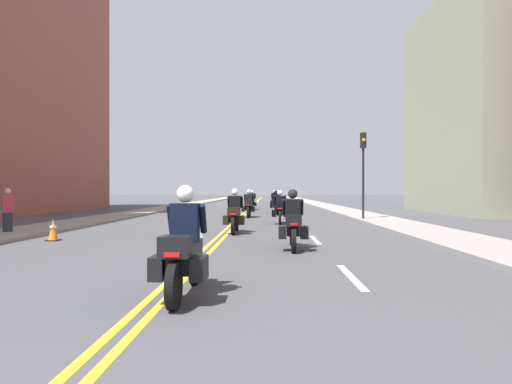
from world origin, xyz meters
name	(u,v)px	position (x,y,z in m)	size (l,w,h in m)	color
ground_plane	(253,205)	(0.00, 48.00, 0.00)	(264.00, 264.00, 0.00)	#444549
sidewalk_left	(186,205)	(-7.42, 48.00, 0.06)	(2.48, 144.00, 0.12)	gray
sidewalk_right	(321,205)	(7.42, 48.00, 0.06)	(2.48, 144.00, 0.12)	gray
centreline_yellow_inner	(252,205)	(-0.12, 48.00, 0.00)	(0.12, 132.00, 0.01)	yellow
centreline_yellow_outer	(254,205)	(0.12, 48.00, 0.00)	(0.12, 132.00, 0.01)	yellow
lane_dashes_white	(291,215)	(3.09, 29.00, 0.00)	(0.14, 56.40, 0.01)	silver
building_right_1	(488,106)	(17.17, 31.54, 7.57)	(7.52, 13.97, 15.14)	#989C83
motorcycle_0	(184,252)	(0.37, 6.35, 0.66)	(0.76, 2.21, 1.64)	black
motorcycle_1	(293,225)	(2.25, 11.69, 0.65)	(0.77, 2.21, 1.60)	black
motorcycle_2	(235,215)	(0.37, 16.14, 0.67)	(0.76, 2.22, 1.65)	black
motorcycle_3	(280,210)	(2.17, 20.93, 0.66)	(0.78, 2.19, 1.59)	black
motorcycle_4	(249,206)	(0.46, 25.93, 0.66)	(0.77, 2.28, 1.65)	black
motorcycle_5	(275,204)	(2.13, 31.39, 0.65)	(0.77, 2.30, 1.60)	black
motorcycle_6	(252,202)	(0.29, 36.52, 0.65)	(0.76, 2.21, 1.64)	black
motorcycle_7	(274,201)	(2.20, 41.33, 0.66)	(0.76, 2.31, 1.65)	black
traffic_cone_0	(53,230)	(-5.11, 13.53, 0.34)	(0.37, 0.37, 0.69)	black
traffic_light_near	(363,160)	(6.58, 23.12, 3.19)	(0.28, 0.38, 4.61)	black
pedestrian_0	(7,211)	(-7.59, 15.24, 0.86)	(0.47, 0.44, 1.66)	#262933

